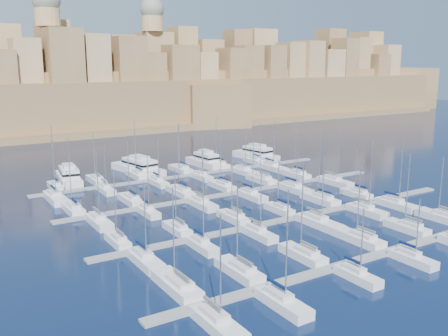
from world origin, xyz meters
TOP-DOWN VIEW (x-y plane):
  - ground at (0.00, 0.00)m, footprint 600.00×600.00m
  - pontoon_near at (0.00, -34.00)m, footprint 84.00×2.00m
  - pontoon_mid_near at (0.00, -12.00)m, footprint 84.00×2.00m
  - pontoon_mid_far at (0.00, 10.00)m, footprint 84.00×2.00m
  - pontoon_far at (0.00, 32.00)m, footprint 84.00×2.00m
  - sailboat_0 at (-34.35, -27.98)m, footprint 3.09×10.30m
  - sailboat_1 at (-24.44, -28.38)m, footprint 2.85×9.49m
  - sailboat_2 at (-12.60, -28.58)m, footprint 2.72×9.06m
  - sailboat_3 at (0.26, -28.24)m, footprint 2.93×9.76m
  - sailboat_4 at (12.05, -28.74)m, footprint 2.62×8.73m
  - sailboat_5 at (22.83, -28.16)m, footprint 2.98×9.92m
  - sailboat_6 at (-34.85, -39.52)m, footprint 2.78×9.27m
  - sailboat_7 at (-25.28, -39.37)m, footprint 2.69×8.96m
  - sailboat_8 at (-11.28, -38.67)m, footprint 2.26×7.54m
  - sailboat_9 at (0.55, -38.77)m, footprint 2.32×7.74m
  - sailboat_12 at (-35.07, -7.33)m, footprint 2.26×7.54m
  - sailboat_13 at (-23.78, -7.16)m, footprint 2.36×7.88m
  - sailboat_14 at (-11.51, -6.89)m, footprint 2.53×8.44m
  - sailboat_15 at (-0.49, -7.26)m, footprint 2.30×7.68m
  - sailboat_16 at (11.75, -6.09)m, footprint 3.02×10.06m
  - sailboat_17 at (21.99, -7.08)m, footprint 2.42×8.05m
  - sailboat_18 at (-34.48, -17.47)m, footprint 2.75×9.18m
  - sailboat_19 at (-24.08, -16.81)m, footprint 2.35×7.83m
  - sailboat_20 at (-12.74, -16.98)m, footprint 2.45×8.17m
  - sailboat_21 at (0.37, -18.11)m, footprint 3.14×10.48m
  - sailboat_22 at (13.82, -17.47)m, footprint 2.75×9.17m
  - sailboat_23 at (22.59, -17.67)m, footprint 2.87×9.58m
  - sailboat_24 at (-36.28, 15.50)m, footprint 2.77×9.22m
  - sailboat_25 at (-23.71, 15.55)m, footprint 2.80×9.33m
  - sailboat_26 at (-11.29, 15.86)m, footprint 2.99×9.96m
  - sailboat_27 at (-0.25, 15.45)m, footprint 2.74×9.13m
  - sailboat_28 at (11.80, 15.80)m, footprint 2.96×9.85m
  - sailboat_29 at (23.13, 15.66)m, footprint 2.86×9.55m
  - sailboat_30 at (-34.44, 4.49)m, footprint 2.77×9.25m
  - sailboat_31 at (-24.04, 5.30)m, footprint 2.28×7.60m
  - sailboat_32 at (-12.10, 4.45)m, footprint 2.80×9.33m
  - sailboat_33 at (0.75, 4.54)m, footprint 2.74×9.14m
  - sailboat_34 at (12.93, 3.99)m, footprint 3.08×10.26m
  - sailboat_35 at (26.03, 4.06)m, footprint 3.04×10.14m
  - sailboat_36 at (-34.64, 36.76)m, footprint 2.32×7.73m
  - sailboat_37 at (-24.31, 37.52)m, footprint 2.78×9.28m
  - sailboat_38 at (-13.13, 37.68)m, footprint 2.88×9.61m
  - sailboat_39 at (-0.05, 37.85)m, footprint 2.98×9.95m
  - sailboat_40 at (12.03, 37.85)m, footprint 2.98×9.94m
  - sailboat_41 at (24.47, 36.92)m, footprint 2.41×8.04m
  - sailboat_42 at (-37.27, 25.77)m, footprint 3.22×10.72m
  - sailboat_43 at (-25.40, 27.08)m, footprint 2.41×8.04m
  - sailboat_44 at (-11.90, 27.02)m, footprint 2.45×8.18m
  - sailboat_45 at (0.50, 26.94)m, footprint 2.50×8.33m
  - sailboat_46 at (13.49, 26.03)m, footprint 3.06×10.19m
  - sailboat_47 at (23.29, 26.13)m, footprint 3.00×9.99m
  - motor_yacht_a at (-30.15, 41.17)m, footprint 6.81×16.45m
  - motor_yacht_b at (-10.59, 42.71)m, footprint 9.13×19.88m
  - motor_yacht_c at (9.44, 40.49)m, footprint 5.41×14.83m
  - motor_yacht_d at (28.59, 41.49)m, footprint 7.71×17.23m
  - fortified_city at (-0.19, 155.26)m, footprint 460.00×108.95m

SIDE VIEW (x-z plane):
  - ground at x=0.00m, z-range 0.00..0.00m
  - pontoon_near at x=0.00m, z-range 0.00..0.40m
  - pontoon_mid_near at x=0.00m, z-range 0.00..0.40m
  - pontoon_mid_far at x=0.00m, z-range 0.00..0.40m
  - pontoon_far at x=0.00m, z-range 0.00..0.40m
  - sailboat_9 at x=0.55m, z-range -4.63..6.04m
  - sailboat_8 at x=-11.28m, z-range -4.83..6.24m
  - sailboat_15 at x=-0.49m, z-range -4.92..6.33m
  - sailboat_17 at x=21.99m, z-range -5.03..6.46m
  - sailboat_13 at x=-23.78m, z-range -5.16..6.59m
  - sailboat_19 at x=-24.08m, z-range -5.40..6.84m
  - sailboat_41 at x=24.47m, z-range -5.40..6.84m
  - sailboat_43 at x=-25.40m, z-range -5.41..6.85m
  - sailboat_20 at x=-12.74m, z-range -5.42..6.87m
  - sailboat_44 at x=-11.90m, z-range -5.42..6.87m
  - sailboat_31 at x=-24.04m, z-range -5.54..6.98m
  - sailboat_45 at x=0.50m, z-range -5.54..6.99m
  - sailboat_12 at x=-35.07m, z-range -5.73..7.18m
  - sailboat_36 at x=-34.64m, z-range -5.77..7.23m
  - sailboat_32 at x=-12.10m, z-range -5.61..7.08m
  - sailboat_27 at x=-0.25m, z-range -5.81..7.28m
  - sailboat_37 at x=-24.31m, z-range -5.83..7.31m
  - sailboat_18 at x=-34.48m, z-range -5.94..7.42m
  - sailboat_14 at x=-11.51m, z-range -6.21..7.68m
  - sailboat_33 at x=0.75m, z-range -6.06..7.54m
  - sailboat_1 at x=-24.44m, z-range -5.86..7.35m
  - sailboat_5 at x=22.83m, z-range -5.75..7.24m
  - sailboat_25 at x=-23.71m, z-range -6.25..7.74m
  - sailboat_6 at x=-34.85m, z-range -6.41..7.91m
  - sailboat_4 at x=12.05m, z-range -6.63..8.12m
  - sailboat_30 at x=-34.44m, z-range -6.58..8.08m
  - sailboat_46 at x=13.49m, z-range -5.99..7.49m
  - sailboat_3 at x=0.26m, z-range -6.40..7.90m
  - sailboat_47 at x=23.29m, z-range -6.34..7.85m
  - sailboat_23 at x=22.59m, z-range -6.63..8.14m
  - sailboat_39 at x=-0.05m, z-range -6.45..7.96m
  - sailboat_22 at x=13.82m, z-range -6.87..8.38m
  - sailboat_21 at x=0.37m, z-range -6.09..7.60m
  - sailboat_35 at x=26.03m, z-range -6.43..7.94m
  - sailboat_24 at x=-36.28m, z-range -7.00..8.52m
  - sailboat_40 at x=12.03m, z-range -6.73..8.25m
  - sailboat_2 at x=-12.60m, z-range -7.09..8.60m
  - sailboat_0 at x=-34.35m, z-range -6.52..8.04m
  - sailboat_7 at x=-25.28m, z-range -7.13..8.65m
  - sailboat_29 at x=23.13m, z-range -7.05..8.57m
  - sailboat_28 at x=11.80m, z-range -6.98..8.50m
  - sailboat_38 at x=-13.13m, z-range -7.11..8.64m
  - sailboat_34 at x=12.93m, z-range -6.75..8.27m
  - sailboat_16 at x=11.75m, z-range -7.29..8.83m
  - sailboat_26 at x=-11.29m, z-range -7.61..9.15m
  - sailboat_42 at x=-37.27m, z-range -7.79..9.35m
  - motor_yacht_b at x=-10.59m, z-range -0.90..4.35m
  - motor_yacht_c at x=9.44m, z-range -0.90..4.35m
  - motor_yacht_d at x=28.59m, z-range -0.90..4.35m
  - motor_yacht_a at x=-30.15m, z-range -0.90..4.35m
  - fortified_city at x=-0.19m, z-range -15.02..44.50m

